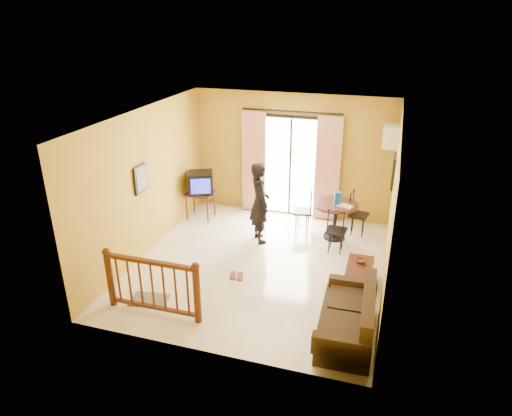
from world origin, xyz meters
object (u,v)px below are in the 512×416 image
(sofa, at_px, (350,320))
(standing_person, at_px, (260,203))
(coffee_table, at_px, (359,271))
(dining_table, at_px, (336,211))
(television, at_px, (201,183))

(sofa, height_order, standing_person, standing_person)
(coffee_table, height_order, sofa, sofa)
(dining_table, relative_size, coffee_table, 1.16)
(coffee_table, relative_size, sofa, 0.48)
(sofa, relative_size, standing_person, 0.97)
(dining_table, distance_m, coffee_table, 1.80)
(television, bearing_deg, standing_person, -46.70)
(coffee_table, xyz_separation_m, standing_person, (-2.13, 1.06, 0.61))
(television, relative_size, sofa, 0.42)
(sofa, bearing_deg, standing_person, 127.81)
(television, relative_size, standing_person, 0.41)
(television, height_order, standing_person, standing_person)
(coffee_table, bearing_deg, television, 154.79)
(sofa, bearing_deg, dining_table, 100.12)
(television, xyz_separation_m, standing_person, (1.59, -0.69, -0.02))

